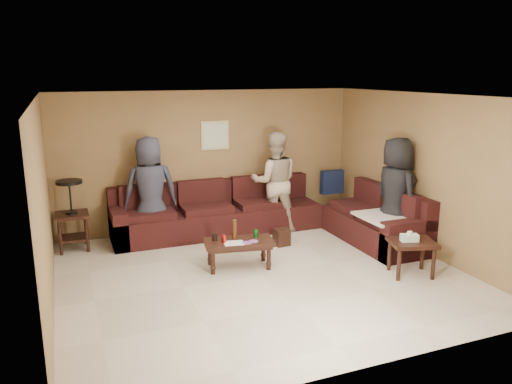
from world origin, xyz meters
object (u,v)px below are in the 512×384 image
Objects in this scene: sectional_sofa at (272,218)px; person_middle at (275,182)px; side_table_right at (412,246)px; waste_bin at (282,237)px; person_right at (395,194)px; coffee_table at (239,244)px; end_table_left at (72,214)px; person_left at (150,190)px.

sectional_sofa is 2.60× the size of person_middle.
waste_bin is (-1.18, 1.82, -0.30)m from side_table_right.
person_right is (0.47, 1.05, 0.47)m from side_table_right.
side_table_right is at bearing -63.34° from sectional_sofa.
coffee_table is 2.81m from end_table_left.
coffee_table is 1.21m from waste_bin.
coffee_table is 0.60× the size of person_middle.
person_left is at bearing -3.62° from end_table_left.
sectional_sofa is 4.05× the size of end_table_left.
sectional_sofa is 2.12m from person_right.
person_middle is at bearing 50.46° from coffee_table.
end_table_left is 4.15× the size of waste_bin.
person_left is (-1.99, 0.49, 0.58)m from sectional_sofa.
person_right is at bearing 148.85° from person_middle.
person_right is (3.61, -1.73, 0.01)m from person_left.
end_table_left reaches higher than sectional_sofa.
person_left is at bearing 61.41° from person_right.
waste_bin is at bearing 91.59° from person_middle.
sectional_sofa is at bearing 116.66° from side_table_right.
person_left is (-0.97, 1.62, 0.55)m from coffee_table.
sectional_sofa is 4.36× the size of coffee_table.
person_right is (4.86, -1.81, 0.31)m from end_table_left.
person_right reaches higher than person_middle.
person_right is (1.65, -0.77, 0.77)m from waste_bin.
person_right is at bearing -37.42° from sectional_sofa.
sectional_sofa is 0.70m from person_middle.
coffee_table is at bearing -132.21° from sectional_sofa.
side_table_right is 2.18m from waste_bin.
person_middle reaches higher than sectional_sofa.
person_middle reaches higher than waste_bin.
person_left reaches higher than waste_bin.
person_left is 1.01× the size of person_middle.
side_table_right is (2.17, -1.16, 0.08)m from coffee_table.
person_middle is at bearing 179.17° from person_left.
waste_bin is (-0.03, -0.47, -0.19)m from sectional_sofa.
person_middle reaches higher than coffee_table.
sectional_sofa is at bearing 47.79° from coffee_table.
end_table_left is (-3.25, 0.57, 0.27)m from sectional_sofa.
person_left is at bearing 166.12° from sectional_sofa.
end_table_left is at bearing 170.02° from sectional_sofa.
sectional_sofa is 6.34× the size of side_table_right.
person_left is (1.25, -0.08, 0.30)m from end_table_left.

